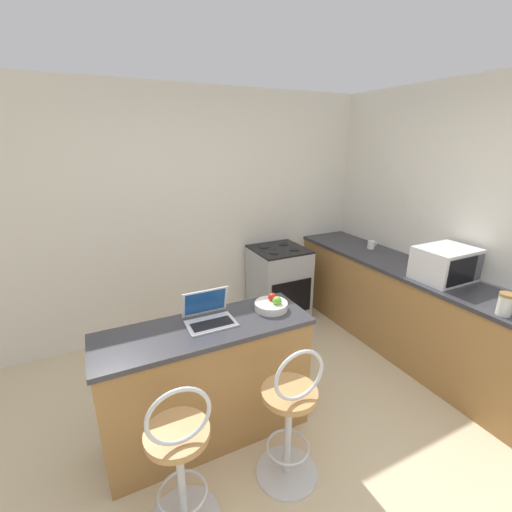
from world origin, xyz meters
The scene contains 12 objects.
ground_plane centered at (0.00, 0.00, 0.00)m, with size 20.00×20.00×0.00m, color beige.
wall_back centered at (0.00, 2.28, 1.30)m, with size 12.00×0.06×2.60m.
breakfast_bar centered at (-0.42, 0.64, 0.45)m, with size 1.44×0.49×0.90m.
counter_right centered at (1.74, 0.87, 0.45)m, with size 0.62×2.78×0.90m.
bar_stool_near centered at (-0.76, 0.09, 0.46)m, with size 0.40×0.40×0.99m.
bar_stool_far centered at (-0.09, 0.09, 0.46)m, with size 0.40×0.40×0.99m.
laptop centered at (-0.38, 0.70, 0.95)m, with size 0.32×0.25×0.21m.
microwave centered at (1.74, 0.49, 1.04)m, with size 0.49×0.38×0.29m.
stove_range centered at (0.88, 1.93, 0.45)m, with size 0.59×0.60×0.91m.
mug_white centered at (1.82, 1.46, 0.94)m, with size 0.10×0.08×0.09m.
fruit_bowl centered at (0.09, 0.66, 0.93)m, with size 0.24×0.24×0.11m.
storage_jar centered at (1.52, -0.14, 0.98)m, with size 0.10×0.10×0.16m.
Camera 1 is at (-1.00, -1.30, 2.07)m, focal length 24.00 mm.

